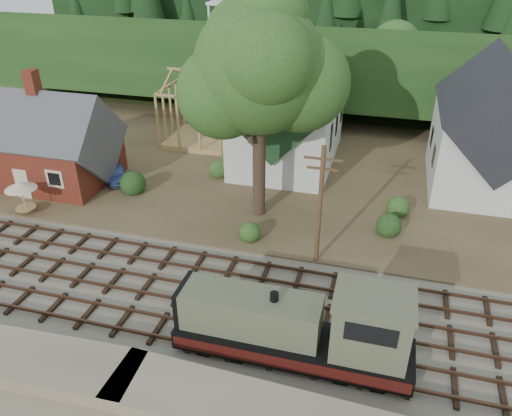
% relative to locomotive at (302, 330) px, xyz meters
% --- Properties ---
extents(ground, '(140.00, 140.00, 0.00)m').
position_rel_locomotive_xyz_m(ground, '(-7.57, 3.00, -2.01)').
color(ground, '#384C1E').
rests_on(ground, ground).
extents(railroad_bed, '(64.00, 11.00, 0.16)m').
position_rel_locomotive_xyz_m(railroad_bed, '(-7.57, 3.00, -1.93)').
color(railroad_bed, '#726B5B').
rests_on(railroad_bed, ground).
extents(village_flat, '(64.00, 26.00, 0.30)m').
position_rel_locomotive_xyz_m(village_flat, '(-7.57, 21.00, -1.86)').
color(village_flat, brown).
rests_on(village_flat, ground).
extents(hillside, '(70.00, 28.96, 12.74)m').
position_rel_locomotive_xyz_m(hillside, '(-7.57, 45.00, -2.01)').
color(hillside, '#1E3F19').
rests_on(hillside, ground).
extents(ridge, '(80.00, 20.00, 12.00)m').
position_rel_locomotive_xyz_m(ridge, '(-7.57, 61.00, -2.01)').
color(ridge, black).
rests_on(ridge, ground).
extents(depot, '(10.80, 7.41, 9.00)m').
position_rel_locomotive_xyz_m(depot, '(-23.57, 14.00, 1.20)').
color(depot, '#571D13').
rests_on(depot, village_flat).
extents(church, '(8.40, 15.17, 13.00)m').
position_rel_locomotive_xyz_m(church, '(-5.57, 22.68, 3.17)').
color(church, silver).
rests_on(church, village_flat).
extents(farmhouse, '(8.40, 10.80, 10.60)m').
position_rel_locomotive_xyz_m(farmhouse, '(10.43, 22.00, 2.85)').
color(farmhouse, silver).
rests_on(farmhouse, village_flat).
extents(timber_frame, '(8.20, 6.20, 6.99)m').
position_rel_locomotive_xyz_m(timber_frame, '(-13.57, 25.00, 1.26)').
color(timber_frame, tan).
rests_on(timber_frame, village_flat).
extents(lattice_tower, '(3.20, 3.20, 12.12)m').
position_rel_locomotive_xyz_m(lattice_tower, '(-13.57, 31.00, 8.02)').
color(lattice_tower, silver).
rests_on(lattice_tower, village_flat).
extents(big_tree, '(10.90, 8.40, 14.70)m').
position_rel_locomotive_xyz_m(big_tree, '(-5.40, 13.08, 8.21)').
color(big_tree, '#38281E').
rests_on(big_tree, village_flat).
extents(telegraph_pole_near, '(2.20, 0.28, 8.00)m').
position_rel_locomotive_xyz_m(telegraph_pole_near, '(-0.57, 8.20, 2.24)').
color(telegraph_pole_near, '#4C331E').
rests_on(telegraph_pole_near, ground).
extents(locomotive, '(11.17, 2.79, 4.49)m').
position_rel_locomotive_xyz_m(locomotive, '(0.00, 0.00, 0.00)').
color(locomotive, black).
rests_on(locomotive, railroad_bed).
extents(car_blue, '(3.49, 4.02, 1.31)m').
position_rel_locomotive_xyz_m(car_blue, '(-18.31, 15.12, -1.06)').
color(car_blue, '#546EB5').
rests_on(car_blue, village_flat).
extents(car_green, '(4.21, 1.97, 1.34)m').
position_rel_locomotive_xyz_m(car_green, '(-28.61, 14.03, -1.04)').
color(car_green, '#82A471').
rests_on(car_green, village_flat).
extents(patio_set, '(2.23, 2.23, 2.48)m').
position_rel_locomotive_xyz_m(patio_set, '(-21.95, 8.50, 0.40)').
color(patio_set, silver).
rests_on(patio_set, village_flat).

